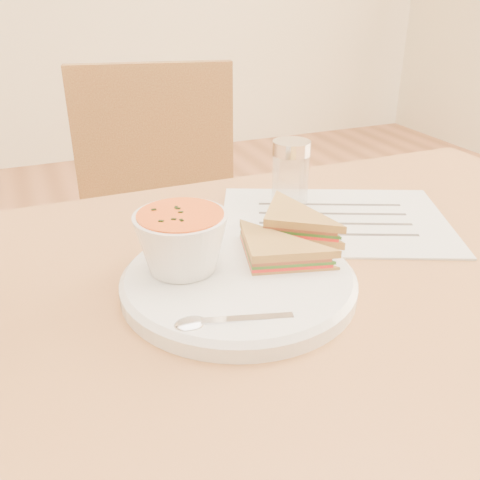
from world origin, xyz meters
name	(u,v)px	position (x,y,z in m)	size (l,w,h in m)	color
chair_far	(164,265)	(-0.05, 0.64, 0.44)	(0.39, 0.39, 0.88)	brown
plate	(239,283)	(-0.11, 0.01, 0.76)	(0.26, 0.26, 0.02)	white
soup_bowl	(182,245)	(-0.17, 0.04, 0.80)	(0.10, 0.10, 0.07)	white
sandwich_half_a	(252,269)	(-0.11, -0.01, 0.78)	(0.10, 0.10, 0.03)	#B3813F
sandwich_half_b	(263,231)	(-0.06, 0.05, 0.79)	(0.10, 0.10, 0.03)	#B3813F
spoon	(241,320)	(-0.15, -0.08, 0.77)	(0.16, 0.03, 0.01)	silver
paper_menu	(334,219)	(0.08, 0.13, 0.75)	(0.32, 0.23, 0.00)	white
condiment_shaker	(290,174)	(0.05, 0.20, 0.80)	(0.06, 0.06, 0.10)	silver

